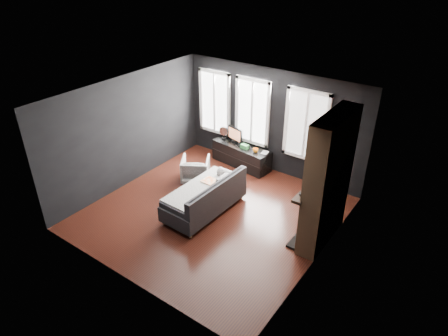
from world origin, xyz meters
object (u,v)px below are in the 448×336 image
Objects in this scene: sofa at (204,195)px; media_console at (241,155)px; armchair at (195,168)px; mantel_vase at (325,169)px; mug at (256,150)px; monitor at (235,134)px; book at (262,149)px.

sofa reaches higher than media_console.
mantel_vase is (3.26, 0.15, 0.98)m from armchair.
armchair is at bearing -103.29° from media_console.
mantel_vase is (2.25, 1.08, 0.90)m from sofa.
sofa is 1.38m from armchair.
mug reaches higher than armchair.
mantel_vase reaches higher than media_console.
media_console is 0.60m from monitor.
book is at bearing 11.02° from monitor.
sofa is at bearing 105.75° from armchair.
armchair is 1.51m from monitor.
media_console is 0.75m from book.
media_console is at bearing 178.15° from book.
sofa is 14.39× the size of mug.
armchair is at bearing -83.28° from monitor.
mantel_vase is (3.02, -1.26, 0.50)m from monitor.
monitor reaches higher than media_console.
sofa reaches higher than armchair.
monitor is at bearing -131.52° from armchair.
mug is at bearing 154.51° from mantel_vase.
book is (0.89, -0.09, -0.14)m from monitor.
mug is at bearing 3.30° from monitor.
mantel_vase is at bearing -6.04° from monitor.
mantel_vase is (2.76, -1.19, 1.04)m from media_console.
monitor is (0.24, 1.41, 0.48)m from armchair.
monitor is 0.91m from book.
mug is (-0.01, 2.16, 0.22)m from sofa.
mantel_vase is at bearing -25.49° from mug.
mug is (0.76, -0.18, -0.17)m from monitor.
media_console is (0.50, 1.34, -0.05)m from armchair.
armchair is at bearing -130.79° from book.
mug is at bearing -5.38° from media_console.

